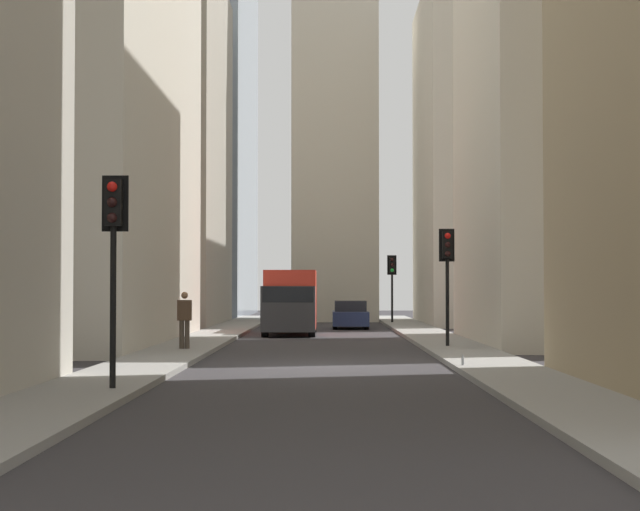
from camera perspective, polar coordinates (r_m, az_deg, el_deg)
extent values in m
plane|color=#302D30|center=(28.29, -0.05, -5.96)|extent=(135.00, 135.00, 0.00)
cube|color=gray|center=(28.68, -9.13, -5.74)|extent=(90.00, 2.20, 0.14)
cube|color=gray|center=(28.61, 9.04, -5.75)|extent=(90.00, 2.20, 0.14)
cube|color=beige|center=(61.07, 10.20, 5.14)|extent=(12.75, 10.00, 18.74)
cube|color=beige|center=(41.29, 15.26, 11.71)|extent=(12.25, 10.00, 23.29)
cube|color=#A8A091|center=(59.24, -10.20, 5.61)|extent=(14.10, 10.00, 19.26)
cube|color=beige|center=(66.68, 0.80, 7.00)|extent=(5.27, 5.27, 24.43)
cube|color=red|center=(47.60, -1.57, -2.39)|extent=(4.60, 2.25, 2.60)
cube|color=#38383D|center=(44.41, -1.71, -2.89)|extent=(1.90, 2.25, 1.90)
cube|color=black|center=(44.40, -1.71, -2.11)|extent=(1.92, 2.09, 0.64)
cylinder|color=black|center=(44.41, -0.44, -3.86)|extent=(0.88, 0.28, 0.88)
cylinder|color=black|center=(44.48, -2.98, -3.85)|extent=(0.88, 0.28, 0.88)
cylinder|color=black|center=(49.00, -0.36, -3.66)|extent=(0.88, 0.28, 0.88)
cylinder|color=black|center=(49.07, -2.67, -3.65)|extent=(0.88, 0.28, 0.88)
cube|color=navy|center=(53.70, 1.64, -3.40)|extent=(4.30, 1.78, 0.70)
cube|color=black|center=(53.48, 1.64, -2.74)|extent=(2.10, 1.58, 0.54)
cylinder|color=black|center=(55.08, 2.42, -3.57)|extent=(0.64, 0.22, 0.64)
cylinder|color=black|center=(55.04, 0.79, -3.57)|extent=(0.64, 0.22, 0.64)
cylinder|color=black|center=(52.38, 2.53, -3.66)|extent=(0.64, 0.22, 0.64)
cylinder|color=black|center=(52.34, 0.82, -3.67)|extent=(0.64, 0.22, 0.64)
cylinder|color=black|center=(20.89, -11.09, -2.73)|extent=(0.12, 0.12, 3.14)
cube|color=black|center=(20.96, -11.06, 2.80)|extent=(0.28, 0.32, 0.90)
cube|color=black|center=(21.11, -10.98, 2.77)|extent=(0.03, 0.52, 1.10)
sphere|color=red|center=(20.83, -11.14, 3.66)|extent=(0.20, 0.20, 0.20)
sphere|color=black|center=(20.80, -11.15, 2.84)|extent=(0.20, 0.20, 0.20)
sphere|color=black|center=(20.78, -11.15, 2.01)|extent=(0.20, 0.20, 0.20)
cylinder|color=black|center=(35.59, 6.88, -2.50)|extent=(0.12, 0.12, 2.92)
cube|color=black|center=(35.61, 6.87, 0.57)|extent=(0.28, 0.32, 0.90)
cube|color=black|center=(35.77, 6.84, 0.56)|extent=(0.03, 0.52, 1.10)
sphere|color=red|center=(35.47, 6.90, 1.06)|extent=(0.20, 0.20, 0.20)
sphere|color=black|center=(35.45, 6.90, 0.58)|extent=(0.20, 0.20, 0.20)
sphere|color=black|center=(35.44, 6.90, 0.09)|extent=(0.20, 0.20, 0.20)
cylinder|color=black|center=(59.38, 3.91, -2.28)|extent=(0.12, 0.12, 2.76)
cube|color=black|center=(59.39, 3.90, -0.51)|extent=(0.28, 0.32, 0.90)
cube|color=black|center=(59.54, 3.89, -0.52)|extent=(0.03, 0.52, 1.10)
sphere|color=black|center=(59.23, 3.91, -0.22)|extent=(0.20, 0.20, 0.20)
sphere|color=black|center=(59.23, 3.91, -0.51)|extent=(0.20, 0.20, 0.20)
sphere|color=green|center=(59.22, 3.91, -0.80)|extent=(0.20, 0.20, 0.20)
cylinder|color=#473D33|center=(33.99, -7.17, -4.25)|extent=(0.16, 0.16, 0.89)
cylinder|color=#473D33|center=(34.01, -7.46, -4.24)|extent=(0.16, 0.16, 0.89)
cube|color=#4C3828|center=(33.97, -7.31, -2.94)|extent=(0.26, 0.44, 0.65)
sphere|color=#936B4C|center=(33.97, -7.31, -2.14)|extent=(0.22, 0.22, 0.22)
cylinder|color=#999EA3|center=(26.85, 7.70, -5.66)|extent=(0.07, 0.07, 0.20)
cylinder|color=#999EA3|center=(26.84, 7.70, -5.37)|extent=(0.03, 0.03, 0.07)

